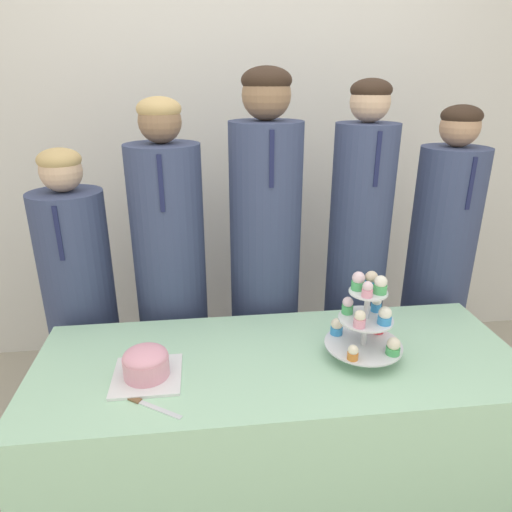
{
  "coord_description": "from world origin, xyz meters",
  "views": [
    {
      "loc": [
        -0.25,
        -1.04,
        1.63
      ],
      "look_at": [
        -0.08,
        0.36,
        1.08
      ],
      "focal_mm": 32.0,
      "sensor_mm": 36.0,
      "label": 1
    }
  ],
  "objects_px": {
    "student_0": "(83,313)",
    "student_1": "(172,290)",
    "cupcake_stand": "(367,318)",
    "student_4": "(436,280)",
    "student_3": "(356,272)",
    "student_2": "(265,273)",
    "round_cake": "(146,364)",
    "cake_knife": "(142,403)"
  },
  "relations": [
    {
      "from": "student_0",
      "to": "student_1",
      "type": "relative_size",
      "value": 0.88
    },
    {
      "from": "cupcake_stand",
      "to": "student_4",
      "type": "xyz_separation_m",
      "value": [
        0.56,
        0.56,
        -0.13
      ]
    },
    {
      "from": "student_3",
      "to": "student_2",
      "type": "bearing_deg",
      "value": 180.0
    },
    {
      "from": "round_cake",
      "to": "student_3",
      "type": "xyz_separation_m",
      "value": [
        0.91,
        0.6,
        0.03
      ]
    },
    {
      "from": "round_cake",
      "to": "cake_knife",
      "type": "height_order",
      "value": "round_cake"
    },
    {
      "from": "student_4",
      "to": "student_0",
      "type": "bearing_deg",
      "value": -180.0
    },
    {
      "from": "student_1",
      "to": "student_0",
      "type": "bearing_deg",
      "value": -180.0
    },
    {
      "from": "cake_knife",
      "to": "cupcake_stand",
      "type": "xyz_separation_m",
      "value": [
        0.76,
        0.17,
        0.15
      ]
    },
    {
      "from": "student_1",
      "to": "student_2",
      "type": "xyz_separation_m",
      "value": [
        0.42,
        0.0,
        0.06
      ]
    },
    {
      "from": "cupcake_stand",
      "to": "student_0",
      "type": "bearing_deg",
      "value": 153.18
    },
    {
      "from": "student_3",
      "to": "student_4",
      "type": "bearing_deg",
      "value": 0.0
    },
    {
      "from": "round_cake",
      "to": "student_0",
      "type": "xyz_separation_m",
      "value": [
        -0.35,
        0.6,
        -0.11
      ]
    },
    {
      "from": "cake_knife",
      "to": "cupcake_stand",
      "type": "relative_size",
      "value": 0.6
    },
    {
      "from": "round_cake",
      "to": "cupcake_stand",
      "type": "xyz_separation_m",
      "value": [
        0.76,
        0.03,
        0.1
      ]
    },
    {
      "from": "cake_knife",
      "to": "student_3",
      "type": "bearing_deg",
      "value": 72.77
    },
    {
      "from": "cake_knife",
      "to": "student_1",
      "type": "xyz_separation_m",
      "value": [
        0.06,
        0.73,
        0.04
      ]
    },
    {
      "from": "student_3",
      "to": "student_4",
      "type": "height_order",
      "value": "student_3"
    },
    {
      "from": "cake_knife",
      "to": "student_3",
      "type": "height_order",
      "value": "student_3"
    },
    {
      "from": "student_0",
      "to": "cake_knife",
      "type": "bearing_deg",
      "value": -64.53
    },
    {
      "from": "cake_knife",
      "to": "student_1",
      "type": "distance_m",
      "value": 0.73
    },
    {
      "from": "student_1",
      "to": "student_4",
      "type": "height_order",
      "value": "student_1"
    },
    {
      "from": "cupcake_stand",
      "to": "cake_knife",
      "type": "bearing_deg",
      "value": -167.68
    },
    {
      "from": "student_0",
      "to": "cupcake_stand",
      "type": "bearing_deg",
      "value": -26.82
    },
    {
      "from": "round_cake",
      "to": "student_1",
      "type": "distance_m",
      "value": 0.6
    },
    {
      "from": "cake_knife",
      "to": "cupcake_stand",
      "type": "bearing_deg",
      "value": 46.6
    },
    {
      "from": "cupcake_stand",
      "to": "student_4",
      "type": "relative_size",
      "value": 0.21
    },
    {
      "from": "cupcake_stand",
      "to": "student_1",
      "type": "bearing_deg",
      "value": 141.5
    },
    {
      "from": "round_cake",
      "to": "student_3",
      "type": "distance_m",
      "value": 1.09
    },
    {
      "from": "student_4",
      "to": "student_1",
      "type": "bearing_deg",
      "value": 180.0
    },
    {
      "from": "cupcake_stand",
      "to": "student_2",
      "type": "relative_size",
      "value": 0.19
    },
    {
      "from": "cake_knife",
      "to": "round_cake",
      "type": "bearing_deg",
      "value": 122.82
    },
    {
      "from": "student_1",
      "to": "cupcake_stand",
      "type": "bearing_deg",
      "value": -38.5
    },
    {
      "from": "student_2",
      "to": "student_1",
      "type": "bearing_deg",
      "value": -180.0
    },
    {
      "from": "student_4",
      "to": "student_3",
      "type": "bearing_deg",
      "value": -180.0
    },
    {
      "from": "round_cake",
      "to": "student_0",
      "type": "height_order",
      "value": "student_0"
    },
    {
      "from": "cupcake_stand",
      "to": "student_3",
      "type": "bearing_deg",
      "value": 74.84
    },
    {
      "from": "student_2",
      "to": "student_4",
      "type": "distance_m",
      "value": 0.84
    },
    {
      "from": "round_cake",
      "to": "student_3",
      "type": "relative_size",
      "value": 0.14
    },
    {
      "from": "student_2",
      "to": "student_4",
      "type": "height_order",
      "value": "student_2"
    },
    {
      "from": "cake_knife",
      "to": "student_4",
      "type": "bearing_deg",
      "value": 63.05
    },
    {
      "from": "student_2",
      "to": "student_3",
      "type": "xyz_separation_m",
      "value": [
        0.43,
        -0.0,
        -0.02
      ]
    },
    {
      "from": "student_1",
      "to": "cake_knife",
      "type": "bearing_deg",
      "value": -94.55
    }
  ]
}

